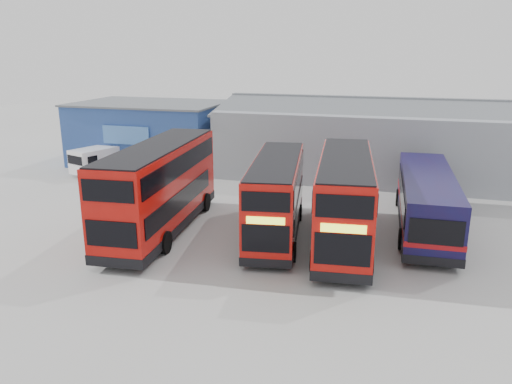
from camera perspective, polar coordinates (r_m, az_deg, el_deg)
name	(u,v)px	position (r m, az deg, el deg)	size (l,w,h in m)	color
ground_plane	(244,263)	(23.03, -1.41, -8.15)	(120.00, 120.00, 0.00)	gray
office_block	(151,132)	(43.68, -11.87, 6.67)	(12.30, 8.32, 5.12)	navy
maintenance_shed	(421,141)	(40.60, 18.39, 5.54)	(30.50, 12.00, 5.89)	gray
double_decker_left	(160,189)	(26.66, -10.89, 0.31)	(3.64, 11.31, 4.70)	#BD100A
double_decker_centre	(276,198)	(25.74, 2.32, -0.68)	(3.76, 9.87, 4.08)	#BD100A
double_decker_right	(344,201)	(24.93, 10.04, -1.06)	(3.63, 10.68, 4.43)	#BD100A
single_decker_blue	(426,202)	(28.18, 18.85, -1.12)	(3.11, 11.52, 3.10)	#0D0D3B
panel_van	(101,159)	(40.96, -17.27, 3.66)	(3.33, 5.09, 2.08)	white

